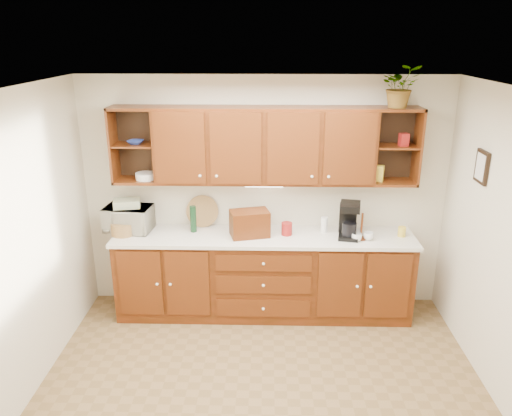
# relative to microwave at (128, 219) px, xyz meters

# --- Properties ---
(floor) EXTENTS (4.00, 4.00, 0.00)m
(floor) POSITION_rel_microwave_xyz_m (1.49, -1.54, -1.08)
(floor) COLOR brown
(floor) RESTS_ON ground
(ceiling) EXTENTS (4.00, 4.00, 0.00)m
(ceiling) POSITION_rel_microwave_xyz_m (1.49, -1.54, 1.52)
(ceiling) COLOR white
(ceiling) RESTS_ON back_wall
(back_wall) EXTENTS (4.00, 0.00, 4.00)m
(back_wall) POSITION_rel_microwave_xyz_m (1.49, 0.21, 0.22)
(back_wall) COLOR beige
(back_wall) RESTS_ON floor
(left_wall) EXTENTS (0.00, 3.50, 3.50)m
(left_wall) POSITION_rel_microwave_xyz_m (-0.51, -1.54, 0.22)
(left_wall) COLOR beige
(left_wall) RESTS_ON floor
(base_cabinets) EXTENTS (3.20, 0.60, 0.90)m
(base_cabinets) POSITION_rel_microwave_xyz_m (1.49, -0.09, -0.63)
(base_cabinets) COLOR #391B06
(base_cabinets) RESTS_ON floor
(countertop) EXTENTS (3.24, 0.64, 0.04)m
(countertop) POSITION_rel_microwave_xyz_m (1.49, -0.10, -0.16)
(countertop) COLOR silver
(countertop) RESTS_ON base_cabinets
(upper_cabinets) EXTENTS (3.20, 0.33, 0.80)m
(upper_cabinets) POSITION_rel_microwave_xyz_m (1.50, 0.05, 0.81)
(upper_cabinets) COLOR #391B06
(upper_cabinets) RESTS_ON back_wall
(undercabinet_light) EXTENTS (0.40, 0.05, 0.02)m
(undercabinet_light) POSITION_rel_microwave_xyz_m (1.49, -0.00, 0.39)
(undercabinet_light) COLOR white
(undercabinet_light) RESTS_ON upper_cabinets
(framed_picture) EXTENTS (0.03, 0.24, 0.30)m
(framed_picture) POSITION_rel_microwave_xyz_m (3.47, -0.64, 0.77)
(framed_picture) COLOR black
(framed_picture) RESTS_ON right_wall
(wicker_basket) EXTENTS (0.32, 0.32, 0.13)m
(wicker_basket) POSITION_rel_microwave_xyz_m (-0.03, -0.11, -0.07)
(wicker_basket) COLOR olive
(wicker_basket) RESTS_ON countertop
(microwave) EXTENTS (0.53, 0.39, 0.28)m
(microwave) POSITION_rel_microwave_xyz_m (0.00, 0.00, 0.00)
(microwave) COLOR beige
(microwave) RESTS_ON countertop
(towel_stack) EXTENTS (0.31, 0.26, 0.08)m
(towel_stack) POSITION_rel_microwave_xyz_m (0.00, 0.00, 0.18)
(towel_stack) COLOR #F1DD71
(towel_stack) RESTS_ON microwave
(wine_bottle) EXTENTS (0.09, 0.09, 0.29)m
(wine_bottle) POSITION_rel_microwave_xyz_m (0.72, -0.02, 0.01)
(wine_bottle) COLOR black
(wine_bottle) RESTS_ON countertop
(woven_tray) EXTENTS (0.37, 0.13, 0.36)m
(woven_tray) POSITION_rel_microwave_xyz_m (0.79, 0.15, -0.13)
(woven_tray) COLOR olive
(woven_tray) RESTS_ON countertop
(bread_box) EXTENTS (0.45, 0.34, 0.28)m
(bread_box) POSITION_rel_microwave_xyz_m (1.33, -0.12, 0.00)
(bread_box) COLOR #391B06
(bread_box) RESTS_ON countertop
(mug_tree) EXTENTS (0.26, 0.26, 0.29)m
(mug_tree) POSITION_rel_microwave_xyz_m (2.51, -0.18, -0.09)
(mug_tree) COLOR #391B06
(mug_tree) RESTS_ON countertop
(canister_red) EXTENTS (0.13, 0.13, 0.14)m
(canister_red) POSITION_rel_microwave_xyz_m (1.73, -0.08, -0.07)
(canister_red) COLOR maroon
(canister_red) RESTS_ON countertop
(canister_white) EXTENTS (0.09, 0.09, 0.17)m
(canister_white) POSITION_rel_microwave_xyz_m (2.14, 0.01, -0.05)
(canister_white) COLOR white
(canister_white) RESTS_ON countertop
(canister_yellow) EXTENTS (0.10, 0.10, 0.11)m
(canister_yellow) POSITION_rel_microwave_xyz_m (2.96, -0.09, -0.09)
(canister_yellow) COLOR yellow
(canister_yellow) RESTS_ON countertop
(coffee_maker) EXTENTS (0.25, 0.30, 0.38)m
(coffee_maker) POSITION_rel_microwave_xyz_m (2.39, -0.12, 0.05)
(coffee_maker) COLOR black
(coffee_maker) RESTS_ON countertop
(bowl_stack) EXTENTS (0.20, 0.20, 0.04)m
(bowl_stack) POSITION_rel_microwave_xyz_m (0.14, 0.04, 0.84)
(bowl_stack) COLOR navy
(bowl_stack) RESTS_ON upper_cabinets
(plate_stack) EXTENTS (0.24, 0.24, 0.07)m
(plate_stack) POSITION_rel_microwave_xyz_m (0.22, 0.03, 0.48)
(plate_stack) COLOR white
(plate_stack) RESTS_ON upper_cabinets
(pantry_box_yellow) EXTENTS (0.11, 0.10, 0.17)m
(pantry_box_yellow) POSITION_rel_microwave_xyz_m (2.69, 0.02, 0.53)
(pantry_box_yellow) COLOR yellow
(pantry_box_yellow) RESTS_ON upper_cabinets
(pantry_box_red) EXTENTS (0.10, 0.09, 0.13)m
(pantry_box_red) POSITION_rel_microwave_xyz_m (2.92, 0.02, 0.89)
(pantry_box_red) COLOR maroon
(pantry_box_red) RESTS_ON upper_cabinets
(potted_plant) EXTENTS (0.38, 0.33, 0.42)m
(potted_plant) POSITION_rel_microwave_xyz_m (2.82, -0.02, 1.42)
(potted_plant) COLOR #999999
(potted_plant) RESTS_ON upper_cabinets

